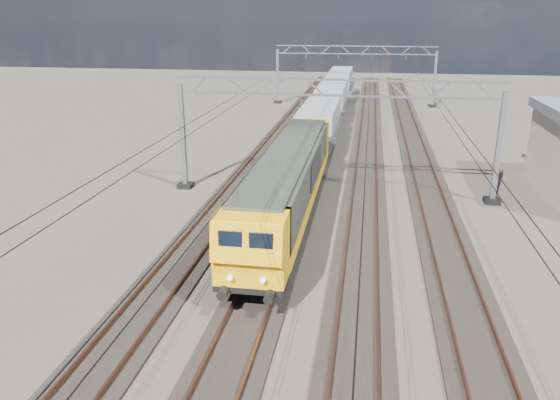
% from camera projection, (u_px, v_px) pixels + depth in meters
% --- Properties ---
extents(ground, '(160.00, 160.00, 0.00)m').
position_uv_depth(ground, '(327.00, 217.00, 30.22)').
color(ground, black).
rests_on(ground, ground).
extents(track_outer_west, '(2.60, 140.00, 0.30)m').
position_uv_depth(track_outer_west, '(222.00, 210.00, 31.12)').
color(track_outer_west, black).
rests_on(track_outer_west, ground).
extents(track_loco, '(2.60, 140.00, 0.30)m').
position_uv_depth(track_loco, '(291.00, 214.00, 30.50)').
color(track_loco, black).
rests_on(track_loco, ground).
extents(track_inner_east, '(2.60, 140.00, 0.30)m').
position_uv_depth(track_inner_east, '(363.00, 218.00, 29.89)').
color(track_inner_east, black).
rests_on(track_inner_east, ground).
extents(track_outer_east, '(2.60, 140.00, 0.30)m').
position_uv_depth(track_outer_east, '(438.00, 222.00, 29.28)').
color(track_outer_east, black).
rests_on(track_outer_east, ground).
extents(catenary_gantry_mid, '(19.90, 0.90, 7.11)m').
position_uv_depth(catenary_gantry_mid, '(334.00, 133.00, 32.69)').
color(catenary_gantry_mid, gray).
rests_on(catenary_gantry_mid, ground).
extents(catenary_gantry_far, '(19.90, 0.90, 7.11)m').
position_uv_depth(catenary_gantry_far, '(355.00, 73.00, 66.31)').
color(catenary_gantry_far, gray).
rests_on(catenary_gantry_far, ground).
extents(overhead_wires, '(12.03, 140.00, 0.53)m').
position_uv_depth(overhead_wires, '(339.00, 93.00, 35.83)').
color(overhead_wires, black).
rests_on(overhead_wires, ground).
extents(locomotive, '(2.76, 21.10, 3.62)m').
position_uv_depth(locomotive, '(288.00, 181.00, 28.73)').
color(locomotive, black).
rests_on(locomotive, ground).
extents(hopper_wagon_lead, '(3.38, 13.00, 3.25)m').
position_uv_depth(hopper_wagon_lead, '(320.00, 121.00, 45.29)').
color(hopper_wagon_lead, black).
rests_on(hopper_wagon_lead, ground).
extents(hopper_wagon_mid, '(3.38, 13.00, 3.25)m').
position_uv_depth(hopper_wagon_mid, '(332.00, 97.00, 58.55)').
color(hopper_wagon_mid, black).
rests_on(hopper_wagon_mid, ground).
extents(hopper_wagon_third, '(3.38, 13.00, 3.25)m').
position_uv_depth(hopper_wagon_third, '(340.00, 82.00, 71.81)').
color(hopper_wagon_third, black).
rests_on(hopper_wagon_third, ground).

